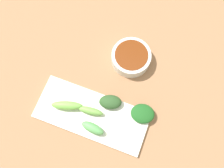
{
  "coord_description": "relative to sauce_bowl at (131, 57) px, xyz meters",
  "views": [
    {
      "loc": [
        0.19,
        0.09,
        0.82
      ],
      "look_at": [
        -0.03,
        0.01,
        0.05
      ],
      "focal_mm": 40.07,
      "sensor_mm": 36.0,
      "label": 1
    }
  ],
  "objects": [
    {
      "name": "tabletop",
      "position": [
        0.14,
        -0.03,
        -0.04
      ],
      "size": [
        2.1,
        2.1,
        0.02
      ],
      "primitive_type": "cube",
      "color": "#976947",
      "rests_on": "ground"
    },
    {
      "name": "broccoli_leafy_2",
      "position": [
        0.17,
        0.1,
        -0.0
      ],
      "size": [
        0.08,
        0.09,
        0.02
      ],
      "primitive_type": "ellipsoid",
      "rotation": [
        0.0,
        0.0,
        0.22
      ],
      "color": "#1D541E",
      "rests_on": "serving_plate"
    },
    {
      "name": "sauce_bowl",
      "position": [
        0.0,
        0.0,
        0.0
      ],
      "size": [
        0.13,
        0.13,
        0.05
      ],
      "color": "silver",
      "rests_on": "tabletop"
    },
    {
      "name": "serving_plate",
      "position": [
        0.22,
        -0.05,
        -0.02
      ],
      "size": [
        0.15,
        0.36,
        0.01
      ],
      "primitive_type": "cube",
      "color": "silver",
      "rests_on": "tabletop"
    },
    {
      "name": "broccoli_stalk_4",
      "position": [
        0.22,
        -0.06,
        -0.0
      ],
      "size": [
        0.03,
        0.08,
        0.03
      ],
      "primitive_type": "ellipsoid",
      "rotation": [
        0.0,
        0.0,
        0.11
      ],
      "color": "#70A349",
      "rests_on": "serving_plate"
    },
    {
      "name": "broccoli_stalk_3",
      "position": [
        0.23,
        -0.13,
        0.0
      ],
      "size": [
        0.06,
        0.1,
        0.03
      ],
      "primitive_type": "ellipsoid",
      "rotation": [
        0.0,
        0.0,
        0.31
      ],
      "color": "#75BA4A",
      "rests_on": "serving_plate"
    },
    {
      "name": "broccoli_leafy_0",
      "position": [
        0.17,
        -0.01,
        0.0
      ],
      "size": [
        0.06,
        0.08,
        0.03
      ],
      "primitive_type": "ellipsoid",
      "rotation": [
        0.0,
        0.0,
        0.29
      ],
      "color": "#2B4C24",
      "rests_on": "serving_plate"
    },
    {
      "name": "broccoli_stalk_1",
      "position": [
        0.26,
        -0.03,
        0.0
      ],
      "size": [
        0.04,
        0.08,
        0.03
      ],
      "primitive_type": "ellipsoid",
      "rotation": [
        0.0,
        0.0,
        -0.1
      ],
      "color": "#5CA358",
      "rests_on": "serving_plate"
    }
  ]
}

